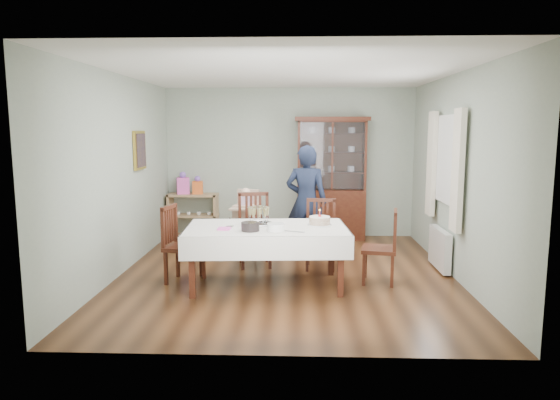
{
  "coord_description": "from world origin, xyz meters",
  "views": [
    {
      "loc": [
        0.17,
        -6.62,
        1.97
      ],
      "look_at": [
        -0.09,
        0.2,
        0.99
      ],
      "focal_mm": 32.0,
      "sensor_mm": 36.0,
      "label": 1
    }
  ],
  "objects_px": {
    "woman": "(306,202)",
    "gift_bag_orange": "(198,186)",
    "champagne_tray": "(259,219)",
    "gift_bag_pink": "(183,184)",
    "chair_far_right": "(320,248)",
    "birthday_cake": "(320,221)",
    "dining_table": "(267,256)",
    "chair_end_left": "(184,259)",
    "china_cabinet": "(331,177)",
    "high_chair": "(246,229)",
    "sideboard": "(193,215)",
    "chair_end_right": "(380,261)",
    "chair_far_left": "(255,244)"
  },
  "relations": [
    {
      "from": "chair_far_left",
      "to": "woman",
      "type": "distance_m",
      "value": 1.05
    },
    {
      "from": "gift_bag_orange",
      "to": "sideboard",
      "type": "bearing_deg",
      "value": 168.09
    },
    {
      "from": "chair_far_left",
      "to": "birthday_cake",
      "type": "xyz_separation_m",
      "value": [
        0.9,
        -0.83,
        0.5
      ]
    },
    {
      "from": "chair_far_left",
      "to": "champagne_tray",
      "type": "distance_m",
      "value": 0.96
    },
    {
      "from": "chair_end_right",
      "to": "high_chair",
      "type": "relative_size",
      "value": 0.89
    },
    {
      "from": "chair_end_right",
      "to": "gift_bag_pink",
      "type": "relative_size",
      "value": 2.35
    },
    {
      "from": "china_cabinet",
      "to": "chair_far_right",
      "type": "bearing_deg",
      "value": -97.8
    },
    {
      "from": "china_cabinet",
      "to": "gift_bag_orange",
      "type": "height_order",
      "value": "china_cabinet"
    },
    {
      "from": "chair_far_left",
      "to": "chair_far_right",
      "type": "distance_m",
      "value": 0.95
    },
    {
      "from": "champagne_tray",
      "to": "birthday_cake",
      "type": "xyz_separation_m",
      "value": [
        0.78,
        -0.03,
        -0.02
      ]
    },
    {
      "from": "birthday_cake",
      "to": "sideboard",
      "type": "bearing_deg",
      "value": 128.96
    },
    {
      "from": "chair_far_right",
      "to": "chair_end_left",
      "type": "distance_m",
      "value": 1.94
    },
    {
      "from": "high_chair",
      "to": "chair_far_left",
      "type": "bearing_deg",
      "value": -60.53
    },
    {
      "from": "birthday_cake",
      "to": "gift_bag_orange",
      "type": "height_order",
      "value": "gift_bag_orange"
    },
    {
      "from": "champagne_tray",
      "to": "gift_bag_orange",
      "type": "height_order",
      "value": "gift_bag_orange"
    },
    {
      "from": "chair_end_right",
      "to": "dining_table",
      "type": "bearing_deg",
      "value": -72.13
    },
    {
      "from": "chair_end_right",
      "to": "champagne_tray",
      "type": "xyz_separation_m",
      "value": [
        -1.56,
        -0.05,
        0.55
      ]
    },
    {
      "from": "sideboard",
      "to": "chair_end_left",
      "type": "xyz_separation_m",
      "value": [
        0.43,
        -2.68,
        -0.1
      ]
    },
    {
      "from": "champagne_tray",
      "to": "china_cabinet",
      "type": "bearing_deg",
      "value": 67.64
    },
    {
      "from": "china_cabinet",
      "to": "chair_far_right",
      "type": "xyz_separation_m",
      "value": [
        -0.27,
        -1.94,
        -0.83
      ]
    },
    {
      "from": "woman",
      "to": "champagne_tray",
      "type": "bearing_deg",
      "value": 73.03
    },
    {
      "from": "dining_table",
      "to": "chair_end_left",
      "type": "bearing_deg",
      "value": 173.28
    },
    {
      "from": "dining_table",
      "to": "high_chair",
      "type": "bearing_deg",
      "value": 105.49
    },
    {
      "from": "chair_end_right",
      "to": "woman",
      "type": "relative_size",
      "value": 0.55
    },
    {
      "from": "chair_far_right",
      "to": "gift_bag_orange",
      "type": "bearing_deg",
      "value": 141.2
    },
    {
      "from": "gift_bag_pink",
      "to": "woman",
      "type": "bearing_deg",
      "value": -31.67
    },
    {
      "from": "gift_bag_pink",
      "to": "high_chair",
      "type": "bearing_deg",
      "value": -45.15
    },
    {
      "from": "china_cabinet",
      "to": "high_chair",
      "type": "xyz_separation_m",
      "value": [
        -1.4,
        -1.28,
        -0.71
      ]
    },
    {
      "from": "chair_far_right",
      "to": "gift_bag_pink",
      "type": "xyz_separation_m",
      "value": [
        -2.4,
        1.95,
        0.69
      ]
    },
    {
      "from": "sideboard",
      "to": "woman",
      "type": "distance_m",
      "value": 2.51
    },
    {
      "from": "high_chair",
      "to": "birthday_cake",
      "type": "relative_size",
      "value": 3.51
    },
    {
      "from": "chair_far_right",
      "to": "birthday_cake",
      "type": "relative_size",
      "value": 3.2
    },
    {
      "from": "champagne_tray",
      "to": "chair_far_right",
      "type": "bearing_deg",
      "value": 40.56
    },
    {
      "from": "china_cabinet",
      "to": "woman",
      "type": "bearing_deg",
      "value": -108.69
    },
    {
      "from": "chair_end_right",
      "to": "gift_bag_orange",
      "type": "xyz_separation_m",
      "value": [
        -2.88,
        2.61,
        0.66
      ]
    },
    {
      "from": "chair_far_left",
      "to": "gift_bag_pink",
      "type": "bearing_deg",
      "value": 117.86
    },
    {
      "from": "woman",
      "to": "gift_bag_orange",
      "type": "height_order",
      "value": "woman"
    },
    {
      "from": "chair_end_left",
      "to": "champagne_tray",
      "type": "relative_size",
      "value": 2.65
    },
    {
      "from": "gift_bag_pink",
      "to": "chair_far_left",
      "type": "bearing_deg",
      "value": -51.71
    },
    {
      "from": "chair_far_right",
      "to": "birthday_cake",
      "type": "height_order",
      "value": "chair_far_right"
    },
    {
      "from": "chair_end_right",
      "to": "gift_bag_pink",
      "type": "xyz_separation_m",
      "value": [
        -3.14,
        2.61,
        0.7
      ]
    },
    {
      "from": "dining_table",
      "to": "chair_far_right",
      "type": "distance_m",
      "value": 1.11
    },
    {
      "from": "woman",
      "to": "chair_far_right",
      "type": "bearing_deg",
      "value": 117.53
    },
    {
      "from": "chair_far_left",
      "to": "gift_bag_orange",
      "type": "bearing_deg",
      "value": 112.42
    },
    {
      "from": "dining_table",
      "to": "champagne_tray",
      "type": "distance_m",
      "value": 0.48
    },
    {
      "from": "sideboard",
      "to": "woman",
      "type": "xyz_separation_m",
      "value": [
        2.04,
        -1.38,
        0.47
      ]
    },
    {
      "from": "champagne_tray",
      "to": "gift_bag_pink",
      "type": "distance_m",
      "value": 3.09
    },
    {
      "from": "woman",
      "to": "gift_bag_orange",
      "type": "relative_size",
      "value": 5.26
    },
    {
      "from": "chair_far_left",
      "to": "high_chair",
      "type": "bearing_deg",
      "value": 97.72
    },
    {
      "from": "sideboard",
      "to": "champagne_tray",
      "type": "bearing_deg",
      "value": -62.17
    }
  ]
}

